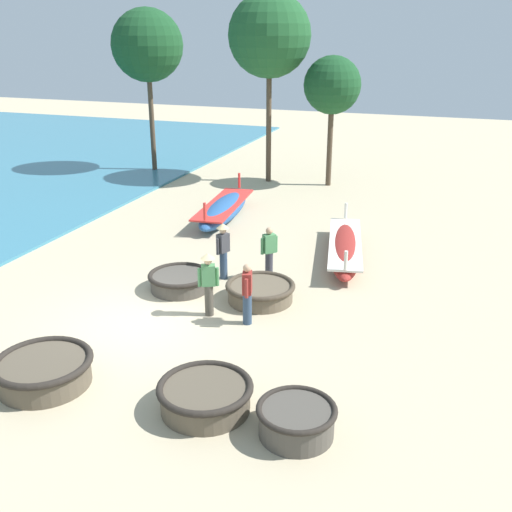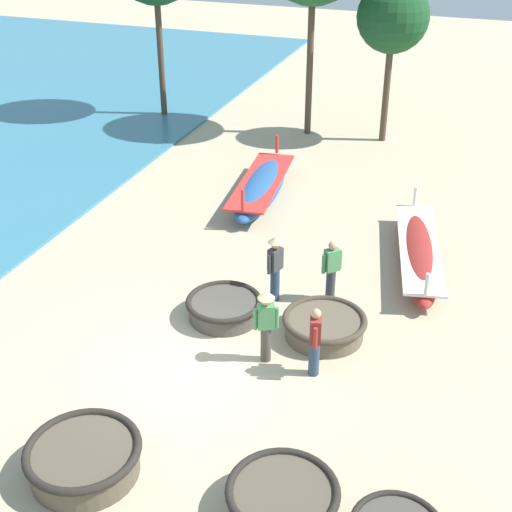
# 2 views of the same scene
# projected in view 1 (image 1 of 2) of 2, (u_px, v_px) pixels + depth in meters

# --- Properties ---
(ground_plane) EXTENTS (80.00, 80.00, 0.00)m
(ground_plane) POSITION_uv_depth(u_px,v_px,m) (142.00, 322.00, 14.76)
(ground_plane) COLOR #BCAD8C
(coracle_front_left) EXTENTS (1.45, 1.45, 0.59)m
(coracle_front_left) POSITION_uv_depth(u_px,v_px,m) (296.00, 420.00, 10.59)
(coracle_front_left) COLOR #4C473F
(coracle_front_left) RESTS_ON ground
(coracle_far_right) EXTENTS (1.75, 1.75, 0.50)m
(coracle_far_right) POSITION_uv_depth(u_px,v_px,m) (180.00, 280.00, 16.54)
(coracle_far_right) COLOR #4C473F
(coracle_far_right) RESTS_ON ground
(coracle_front_right) EXTENTS (1.84, 1.84, 0.56)m
(coracle_front_right) POSITION_uv_depth(u_px,v_px,m) (205.00, 395.00, 11.31)
(coracle_front_right) COLOR brown
(coracle_front_right) RESTS_ON ground
(coracle_far_left) EXTENTS (2.00, 2.00, 0.60)m
(coracle_far_left) POSITION_uv_depth(u_px,v_px,m) (44.00, 370.00, 12.11)
(coracle_far_left) COLOR brown
(coracle_far_left) RESTS_ON ground
(coracle_upturned) EXTENTS (1.86, 1.86, 0.50)m
(coracle_upturned) POSITION_uv_depth(u_px,v_px,m) (260.00, 291.00, 15.85)
(coracle_upturned) COLOR brown
(coracle_upturned) RESTS_ON ground
(long_boat_ochre_hull) EXTENTS (1.67, 5.03, 1.25)m
(long_boat_ochre_hull) POSITION_uv_depth(u_px,v_px,m) (224.00, 209.00, 22.66)
(long_boat_ochre_hull) COLOR #285693
(long_boat_ochre_hull) RESTS_ON ground
(long_boat_blue_hull) EXTENTS (2.00, 5.33, 1.10)m
(long_boat_blue_hull) POSITION_uv_depth(u_px,v_px,m) (345.00, 248.00, 18.85)
(long_boat_blue_hull) COLOR maroon
(long_boat_blue_hull) RESTS_ON ground
(fisherman_standing_right) EXTENTS (0.36, 0.50, 1.67)m
(fisherman_standing_right) POSITION_uv_depth(u_px,v_px,m) (223.00, 247.00, 17.02)
(fisherman_standing_right) COLOR #2D425B
(fisherman_standing_right) RESTS_ON ground
(fisherman_by_coracle) EXTENTS (0.30, 0.51, 1.57)m
(fisherman_by_coracle) POSITION_uv_depth(u_px,v_px,m) (247.00, 292.00, 14.42)
(fisherman_by_coracle) COLOR #2D425B
(fisherman_by_coracle) RESTS_ON ground
(fisherman_standing_left) EXTENTS (0.48, 0.36, 1.67)m
(fisherman_standing_left) POSITION_uv_depth(u_px,v_px,m) (208.00, 280.00, 14.82)
(fisherman_standing_left) COLOR #4C473D
(fisherman_standing_left) RESTS_ON ground
(fisherman_crouching) EXTENTS (0.40, 0.40, 1.57)m
(fisherman_crouching) POSITION_uv_depth(u_px,v_px,m) (269.00, 252.00, 17.02)
(fisherman_crouching) COLOR #383842
(fisherman_crouching) RESTS_ON ground
(tree_tall_back) EXTENTS (3.39, 3.39, 7.72)m
(tree_tall_back) POSITION_uv_depth(u_px,v_px,m) (147.00, 46.00, 28.14)
(tree_tall_back) COLOR #4C3D2D
(tree_tall_back) RESTS_ON ground
(tree_leftmost) EXTENTS (2.51, 2.51, 5.71)m
(tree_leftmost) POSITION_uv_depth(u_px,v_px,m) (332.00, 86.00, 26.04)
(tree_leftmost) COLOR #4C3D2D
(tree_leftmost) RESTS_ON ground
(tree_rightmost) EXTENTS (3.65, 3.65, 8.31)m
(tree_rightmost) POSITION_uv_depth(u_px,v_px,m) (269.00, 36.00, 26.04)
(tree_rightmost) COLOR #4C3D2D
(tree_rightmost) RESTS_ON ground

